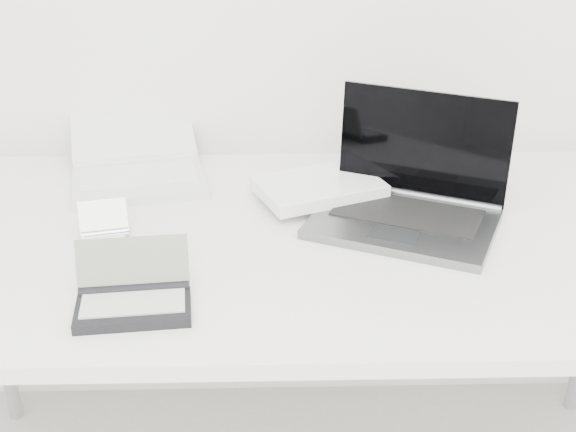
{
  "coord_description": "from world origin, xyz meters",
  "views": [
    {
      "loc": [
        -0.06,
        0.21,
        1.45
      ],
      "look_at": [
        -0.03,
        1.51,
        0.79
      ],
      "focal_mm": 50.0,
      "sensor_mm": 36.0,
      "label": 1
    }
  ],
  "objects_px": {
    "laptop_large": "(380,196)",
    "palmtop_charcoal": "(133,297)",
    "desk": "(303,256)",
    "netbook_open_white": "(137,168)"
  },
  "relations": [
    {
      "from": "laptop_large",
      "to": "palmtop_charcoal",
      "type": "distance_m",
      "value": 0.55
    },
    {
      "from": "desk",
      "to": "laptop_large",
      "type": "xyz_separation_m",
      "value": [
        0.16,
        0.09,
        0.08
      ]
    },
    {
      "from": "desk",
      "to": "palmtop_charcoal",
      "type": "xyz_separation_m",
      "value": [
        -0.28,
        -0.25,
        0.07
      ]
    },
    {
      "from": "laptop_large",
      "to": "netbook_open_white",
      "type": "relative_size",
      "value": 1.27
    },
    {
      "from": "desk",
      "to": "palmtop_charcoal",
      "type": "relative_size",
      "value": 8.19
    },
    {
      "from": "netbook_open_white",
      "to": "palmtop_charcoal",
      "type": "height_order",
      "value": "palmtop_charcoal"
    },
    {
      "from": "netbook_open_white",
      "to": "palmtop_charcoal",
      "type": "distance_m",
      "value": 0.53
    },
    {
      "from": "netbook_open_white",
      "to": "palmtop_charcoal",
      "type": "bearing_deg",
      "value": -93.9
    },
    {
      "from": "laptop_large",
      "to": "netbook_open_white",
      "type": "bearing_deg",
      "value": -176.72
    },
    {
      "from": "laptop_large",
      "to": "netbook_open_white",
      "type": "height_order",
      "value": "laptop_large"
    }
  ]
}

